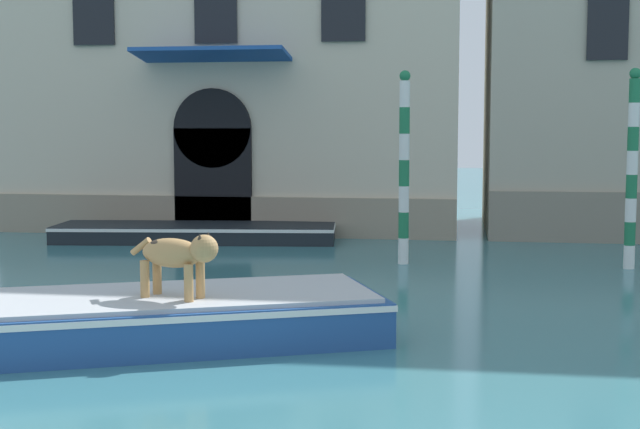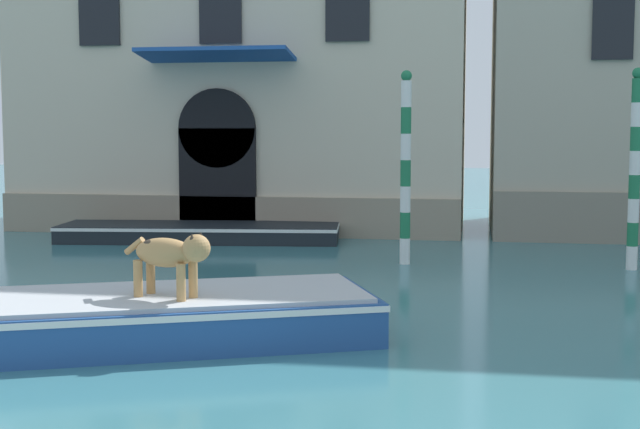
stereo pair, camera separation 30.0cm
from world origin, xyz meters
name	(u,v)px [view 1 (the left image)]	position (x,y,z in m)	size (l,w,h in m)	color
boat_foreground	(66,321)	(0.29, 7.05, 0.35)	(8.56, 5.34, 0.65)	#234C8C
dog_on_deck	(178,254)	(1.75, 7.28, 1.23)	(1.29, 0.64, 0.88)	tan
boat_moored_near_palazzo	(196,232)	(-1.19, 17.84, 0.23)	(7.19, 2.68, 0.43)	black
mooring_pole_0	(404,167)	(4.21, 14.91, 2.04)	(0.23, 0.23, 4.04)	white
mooring_pole_2	(632,168)	(8.79, 14.95, 2.04)	(0.23, 0.23, 4.05)	white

